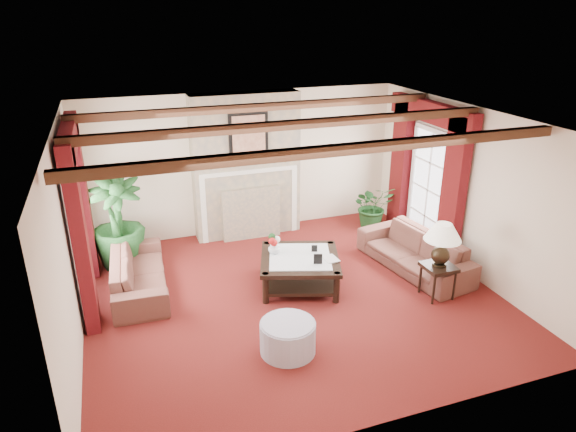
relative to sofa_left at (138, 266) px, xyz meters
name	(u,v)px	position (x,y,z in m)	size (l,w,h in m)	color
floor	(293,296)	(2.17, -1.00, -0.39)	(6.00, 6.00, 0.00)	#440F0C
ceiling	(293,120)	(2.17, -1.00, 2.31)	(6.00, 6.00, 0.00)	white
back_wall	(244,163)	(2.17, 1.75, 0.96)	(6.00, 0.02, 2.70)	beige
left_wall	(67,244)	(-0.83, -1.00, 0.96)	(0.02, 5.50, 2.70)	beige
right_wall	(468,191)	(5.17, -1.00, 0.96)	(0.02, 5.50, 2.70)	beige
ceiling_beams	(293,125)	(2.17, -1.00, 2.25)	(6.00, 3.00, 0.12)	#3C2013
fireplace	(244,93)	(2.17, 1.55, 2.31)	(2.00, 0.52, 2.70)	tan
french_door_left	(64,162)	(-0.80, 0.00, 1.74)	(0.10, 1.10, 2.16)	white
french_door_right	(435,130)	(5.14, 0.00, 1.74)	(0.10, 1.10, 2.16)	white
curtains_left	(67,131)	(-0.69, 0.00, 2.16)	(0.20, 2.40, 2.55)	#440B09
curtains_right	(433,106)	(5.03, 0.00, 2.16)	(0.20, 2.40, 2.55)	#440B09
sofa_left	(138,266)	(0.00, 0.00, 0.00)	(0.68, 2.04, 0.79)	#3E111E
sofa_right	(415,246)	(4.40, -0.83, 0.02)	(0.95, 2.19, 0.83)	#3E111E
potted_palm	(119,240)	(-0.23, 0.98, 0.05)	(0.91, 1.60, 0.89)	black
small_plant	(372,211)	(4.59, 1.00, -0.05)	(0.91, 0.98, 0.69)	black
coffee_table	(300,271)	(2.40, -0.71, -0.15)	(1.20, 1.20, 0.49)	black
side_table	(437,281)	(4.24, -1.72, -0.13)	(0.45, 0.45, 0.53)	black
ottoman	(288,337)	(1.66, -2.25, -0.19)	(0.71, 0.71, 0.42)	#9892A6
table_lamp	(442,244)	(4.24, -1.72, 0.48)	(0.55, 0.55, 0.69)	black
flower_vase	(274,248)	(2.06, -0.46, 0.19)	(0.23, 0.23, 0.19)	silver
book	(325,253)	(2.71, -0.96, 0.24)	(0.20, 0.04, 0.28)	black
photo_frame_a	(318,259)	(2.57, -1.03, 0.19)	(0.13, 0.02, 0.17)	black
photo_frame_b	(314,249)	(2.67, -0.63, 0.16)	(0.09, 0.02, 0.12)	black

